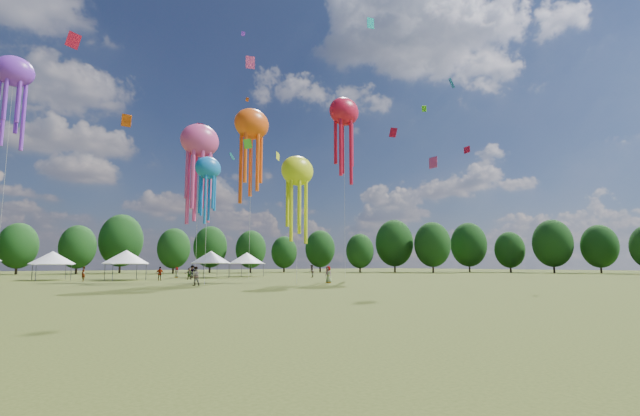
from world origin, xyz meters
TOP-DOWN VIEW (x-y plane):
  - ground at (0.00, 0.00)m, footprint 300.00×300.00m
  - spectator_near at (-5.62, 31.35)m, footprint 0.88×0.69m
  - spectators_far at (4.98, 47.68)m, footprint 31.58×30.32m
  - festival_tents at (-4.12, 54.84)m, footprint 41.82×11.50m
  - show_kites at (5.37, 41.00)m, footprint 46.96×22.64m
  - small_kites at (-1.10, 43.63)m, footprint 75.28×60.47m
  - treeline at (-3.87, 62.51)m, footprint 201.57×95.24m

SIDE VIEW (x-z plane):
  - ground at x=0.00m, z-range 0.00..0.00m
  - spectators_far at x=4.98m, z-range -0.07..1.83m
  - spectator_near at x=-5.62m, z-range 0.00..1.80m
  - festival_tents at x=-4.12m, z-range 0.88..5.22m
  - treeline at x=-3.87m, z-range -0.17..13.26m
  - show_kites at x=5.37m, z-range 4.33..32.30m
  - small_kites at x=-1.10m, z-range 6.87..51.13m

